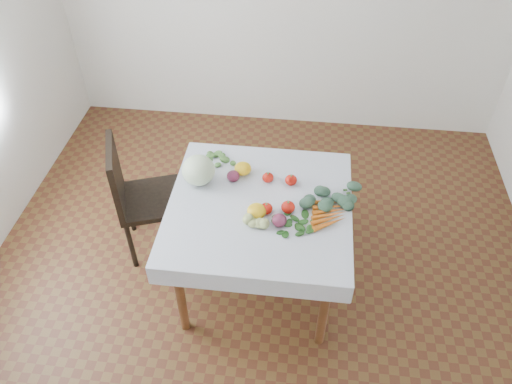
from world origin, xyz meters
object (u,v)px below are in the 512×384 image
Objects in this scene: cabbage at (198,170)px; table at (260,216)px; carrot_bunch at (328,213)px; chair at (136,193)px; heirloom_back at (243,169)px.

table is at bearing -21.86° from cabbage.
carrot_bunch is (0.42, -0.04, 0.12)m from table.
table is 0.48m from cabbage.
chair is 8.46× the size of heirloom_back.
table is 1.05× the size of chair.
carrot_bunch is (0.83, -0.20, -0.08)m from cabbage.
chair reaches higher than heirloom_back.
chair is 0.57m from cabbage.
heirloom_back is 0.65m from carrot_bunch.
table is 8.91× the size of heirloom_back.
table is 0.44m from carrot_bunch.
chair is (-0.89, 0.22, -0.11)m from table.
carrot_bunch is at bearing -5.30° from table.
table is at bearing -14.23° from chair.
heirloom_back is at bearing 4.09° from chair.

